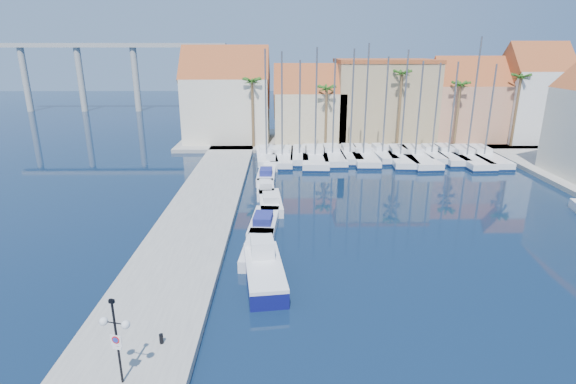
# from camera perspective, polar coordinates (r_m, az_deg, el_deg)

# --- Properties ---
(ground) EXTENTS (260.00, 260.00, 0.00)m
(ground) POSITION_cam_1_polar(r_m,az_deg,el_deg) (23.81, 4.39, -17.26)
(ground) COLOR black
(ground) RESTS_ON ground
(quay_west) EXTENTS (6.00, 77.00, 0.50)m
(quay_west) POSITION_cam_1_polar(r_m,az_deg,el_deg) (36.20, -11.88, -4.27)
(quay_west) COLOR gray
(quay_west) RESTS_ON ground
(shore_north) EXTENTS (54.00, 16.00, 0.50)m
(shore_north) POSITION_cam_1_polar(r_m,az_deg,el_deg) (69.73, 9.24, 6.61)
(shore_north) COLOR gray
(shore_north) RESTS_ON ground
(lamp_post) EXTENTS (1.30, 0.59, 3.92)m
(lamp_post) POSITION_cam_1_polar(r_m,az_deg,el_deg) (19.80, -21.08, -15.91)
(lamp_post) COLOR black
(lamp_post) RESTS_ON quay_west
(bollard) EXTENTS (0.19, 0.19, 0.48)m
(bollard) POSITION_cam_1_polar(r_m,az_deg,el_deg) (22.80, -15.79, -17.50)
(bollard) COLOR black
(bollard) RESTS_ON quay_west
(fishing_boat) EXTENTS (2.97, 6.72, 2.27)m
(fishing_boat) POSITION_cam_1_polar(r_m,az_deg,el_deg) (27.89, -3.05, -9.75)
(fishing_boat) COLOR #0E1156
(fishing_boat) RESTS_ON ground
(motorboat_west_0) EXTENTS (2.27, 5.86, 1.40)m
(motorboat_west_0) POSITION_cam_1_polar(r_m,az_deg,el_deg) (31.20, -3.88, -7.12)
(motorboat_west_0) COLOR white
(motorboat_west_0) RESTS_ON ground
(motorboat_west_1) EXTENTS (2.41, 6.28, 1.40)m
(motorboat_west_1) POSITION_cam_1_polar(r_m,az_deg,el_deg) (35.46, -3.08, -3.92)
(motorboat_west_1) COLOR white
(motorboat_west_1) RESTS_ON ground
(motorboat_west_2) EXTENTS (2.41, 6.12, 1.40)m
(motorboat_west_2) POSITION_cam_1_polar(r_m,az_deg,el_deg) (40.12, -2.25, -1.26)
(motorboat_west_2) COLOR white
(motorboat_west_2) RESTS_ON ground
(motorboat_west_3) EXTENTS (1.92, 5.24, 1.40)m
(motorboat_west_3) POSITION_cam_1_polar(r_m,az_deg,el_deg) (43.85, -2.88, 0.42)
(motorboat_west_3) COLOR white
(motorboat_west_3) RESTS_ON ground
(motorboat_west_4) EXTENTS (1.94, 5.78, 1.40)m
(motorboat_west_4) POSITION_cam_1_polar(r_m,az_deg,el_deg) (48.36, -2.78, 2.10)
(motorboat_west_4) COLOR white
(motorboat_west_4) RESTS_ON ground
(motorboat_west_5) EXTENTS (1.64, 5.05, 1.40)m
(motorboat_west_5) POSITION_cam_1_polar(r_m,az_deg,el_deg) (53.79, -2.18, 3.75)
(motorboat_west_5) COLOR white
(motorboat_west_5) RESTS_ON ground
(motorboat_west_6) EXTENTS (2.42, 6.64, 1.40)m
(motorboat_west_6) POSITION_cam_1_polar(r_m,az_deg,el_deg) (58.25, -1.94, 4.86)
(motorboat_west_6) COLOR white
(motorboat_west_6) RESTS_ON ground
(sailboat_0) EXTENTS (3.18, 9.50, 13.51)m
(sailboat_0) POSITION_cam_1_polar(r_m,az_deg,el_deg) (56.79, -2.76, 4.61)
(sailboat_0) COLOR white
(sailboat_0) RESTS_ON ground
(sailboat_1) EXTENTS (3.00, 10.27, 13.23)m
(sailboat_1) POSITION_cam_1_polar(r_m,az_deg,el_deg) (56.47, -0.72, 4.53)
(sailboat_1) COLOR white
(sailboat_1) RESTS_ON ground
(sailboat_2) EXTENTS (2.54, 8.44, 12.24)m
(sailboat_2) POSITION_cam_1_polar(r_m,az_deg,el_deg) (57.04, 1.46, 4.69)
(sailboat_2) COLOR white
(sailboat_2) RESTS_ON ground
(sailboat_3) EXTENTS (3.70, 11.99, 13.69)m
(sailboat_3) POSITION_cam_1_polar(r_m,az_deg,el_deg) (56.69, 3.44, 4.54)
(sailboat_3) COLOR white
(sailboat_3) RESTS_ON ground
(sailboat_4) EXTENTS (2.82, 10.49, 12.44)m
(sailboat_4) POSITION_cam_1_polar(r_m,az_deg,el_deg) (57.65, 5.59, 4.72)
(sailboat_4) COLOR white
(sailboat_4) RESTS_ON ground
(sailboat_5) EXTENTS (2.39, 8.86, 13.52)m
(sailboat_5) POSITION_cam_1_polar(r_m,az_deg,el_deg) (58.25, 7.79, 4.82)
(sailboat_5) COLOR white
(sailboat_5) RESTS_ON ground
(sailboat_6) EXTENTS (3.08, 10.93, 14.13)m
(sailboat_6) POSITION_cam_1_polar(r_m,az_deg,el_deg) (58.00, 9.44, 4.65)
(sailboat_6) COLOR white
(sailboat_6) RESTS_ON ground
(sailboat_7) EXTENTS (2.92, 8.71, 12.60)m
(sailboat_7) POSITION_cam_1_polar(r_m,az_deg,el_deg) (59.17, 11.74, 4.81)
(sailboat_7) COLOR white
(sailboat_7) RESTS_ON ground
(sailboat_8) EXTENTS (3.53, 10.96, 13.40)m
(sailboat_8) POSITION_cam_1_polar(r_m,az_deg,el_deg) (58.37, 13.95, 4.44)
(sailboat_8) COLOR white
(sailboat_8) RESTS_ON ground
(sailboat_9) EXTENTS (4.03, 12.11, 12.15)m
(sailboat_9) POSITION_cam_1_polar(r_m,az_deg,el_deg) (58.86, 15.59, 4.39)
(sailboat_9) COLOR white
(sailboat_9) RESTS_ON ground
(sailboat_10) EXTENTS (2.28, 8.22, 11.86)m
(sailboat_10) POSITION_cam_1_polar(r_m,az_deg,el_deg) (60.54, 17.64, 4.62)
(sailboat_10) COLOR white
(sailboat_10) RESTS_ON ground
(sailboat_11) EXTENTS (2.76, 10.04, 12.03)m
(sailboat_11) POSITION_cam_1_polar(r_m,az_deg,el_deg) (61.08, 19.46, 4.52)
(sailboat_11) COLOR white
(sailboat_11) RESTS_ON ground
(sailboat_12) EXTENTS (3.45, 11.55, 14.85)m
(sailboat_12) POSITION_cam_1_polar(r_m,az_deg,el_deg) (60.58, 21.49, 4.21)
(sailboat_12) COLOR white
(sailboat_12) RESTS_ON ground
(sailboat_13) EXTENTS (3.06, 11.37, 11.80)m
(sailboat_13) POSITION_cam_1_polar(r_m,az_deg,el_deg) (61.88, 23.38, 4.21)
(sailboat_13) COLOR white
(sailboat_13) RESTS_ON ground
(building_0) EXTENTS (12.30, 9.00, 13.50)m
(building_0) POSITION_cam_1_polar(r_m,az_deg,el_deg) (67.23, -7.74, 11.68)
(building_0) COLOR beige
(building_0) RESTS_ON shore_north
(building_1) EXTENTS (10.30, 8.00, 11.00)m
(building_1) POSITION_cam_1_polar(r_m,az_deg,el_deg) (67.01, 2.73, 10.74)
(building_1) COLOR tan
(building_1) RESTS_ON shore_north
(building_2) EXTENTS (14.20, 10.20, 11.50)m
(building_2) POSITION_cam_1_polar(r_m,az_deg,el_deg) (69.41, 11.98, 11.43)
(building_2) COLOR tan
(building_2) RESTS_ON shore_north
(building_3) EXTENTS (10.30, 8.00, 12.00)m
(building_3) POSITION_cam_1_polar(r_m,az_deg,el_deg) (72.07, 21.64, 10.48)
(building_3) COLOR tan
(building_3) RESTS_ON shore_north
(building_4) EXTENTS (8.30, 8.00, 14.00)m
(building_4) POSITION_cam_1_polar(r_m,az_deg,el_deg) (74.92, 28.51, 10.69)
(building_4) COLOR white
(building_4) RESTS_ON shore_north
(palm_0) EXTENTS (2.60, 2.60, 10.15)m
(palm_0) POSITION_cam_1_polar(r_m,az_deg,el_deg) (61.67, -4.59, 13.61)
(palm_0) COLOR brown
(palm_0) RESTS_ON shore_north
(palm_1) EXTENTS (2.60, 2.60, 9.15)m
(palm_1) POSITION_cam_1_polar(r_m,az_deg,el_deg) (61.91, 4.94, 12.74)
(palm_1) COLOR brown
(palm_1) RESTS_ON shore_north
(palm_2) EXTENTS (2.60, 2.60, 11.15)m
(palm_2) POSITION_cam_1_polar(r_m,az_deg,el_deg) (63.52, 14.28, 14.11)
(palm_2) COLOR brown
(palm_2) RESTS_ON shore_north
(palm_3) EXTENTS (2.60, 2.60, 9.65)m
(palm_3) POSITION_cam_1_polar(r_m,az_deg,el_deg) (66.08, 21.06, 12.39)
(palm_3) COLOR brown
(palm_3) RESTS_ON shore_north
(palm_4) EXTENTS (2.60, 2.60, 10.65)m
(palm_4) POSITION_cam_1_polar(r_m,az_deg,el_deg) (69.33, 27.46, 12.58)
(palm_4) COLOR brown
(palm_4) RESTS_ON shore_north
(viaduct) EXTENTS (48.00, 2.20, 14.45)m
(viaduct) POSITION_cam_1_polar(r_m,az_deg,el_deg) (107.99, -21.59, 14.94)
(viaduct) COLOR #9E9E99
(viaduct) RESTS_ON ground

